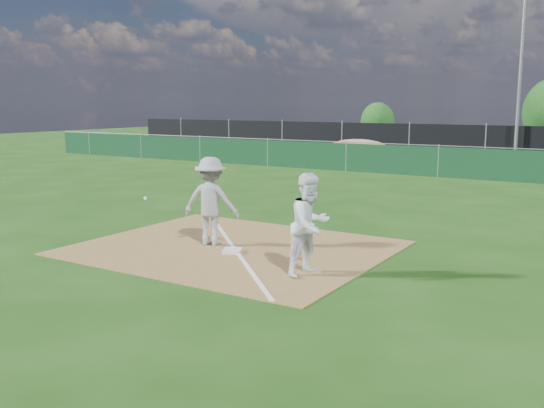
% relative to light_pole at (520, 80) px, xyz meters
% --- Properties ---
extents(ground, '(90.00, 90.00, 0.00)m').
position_rel_light_pole_xyz_m(ground, '(-1.50, -12.70, -4.00)').
color(ground, '#18400D').
rests_on(ground, ground).
extents(infield_dirt, '(6.00, 5.00, 0.02)m').
position_rel_light_pole_xyz_m(infield_dirt, '(-1.50, -21.70, -3.99)').
color(infield_dirt, olive).
rests_on(infield_dirt, ground).
extents(foul_line, '(5.01, 5.01, 0.01)m').
position_rel_light_pole_xyz_m(foul_line, '(-1.50, -21.70, -3.98)').
color(foul_line, white).
rests_on(foul_line, infield_dirt).
extents(green_fence, '(44.00, 0.05, 1.20)m').
position_rel_light_pole_xyz_m(green_fence, '(-1.50, -7.70, -3.40)').
color(green_fence, '#0D321A').
rests_on(green_fence, ground).
extents(dirt_mound, '(3.38, 2.60, 1.17)m').
position_rel_light_pole_xyz_m(dirt_mound, '(-6.50, -4.20, -3.42)').
color(dirt_mound, '#A5814F').
rests_on(dirt_mound, ground).
extents(black_fence, '(46.00, 0.04, 1.80)m').
position_rel_light_pole_xyz_m(black_fence, '(-1.50, 0.30, -3.10)').
color(black_fence, black).
rests_on(black_fence, ground).
extents(parking_lot, '(46.00, 9.00, 0.01)m').
position_rel_light_pole_xyz_m(parking_lot, '(-1.50, 5.30, -4.00)').
color(parking_lot, black).
rests_on(parking_lot, ground).
extents(light_pole, '(0.16, 0.16, 8.00)m').
position_rel_light_pole_xyz_m(light_pole, '(0.00, 0.00, 0.00)').
color(light_pole, slate).
rests_on(light_pole, ground).
extents(first_base, '(0.45, 0.45, 0.07)m').
position_rel_light_pole_xyz_m(first_base, '(-1.27, -22.06, -3.94)').
color(first_base, white).
rests_on(first_base, infield_dirt).
extents(play_at_first, '(2.36, 0.98, 1.82)m').
position_rel_light_pole_xyz_m(play_at_first, '(-2.03, -21.73, -3.07)').
color(play_at_first, '#A9AAAC').
rests_on(play_at_first, infield_dirt).
extents(runner, '(0.88, 1.01, 1.77)m').
position_rel_light_pole_xyz_m(runner, '(0.75, -22.60, -3.11)').
color(runner, white).
rests_on(runner, ground).
extents(car_left, '(4.63, 3.00, 1.47)m').
position_rel_light_pole_xyz_m(car_left, '(-9.15, 4.06, -3.26)').
color(car_left, '#ABADB2').
rests_on(car_left, parking_lot).
extents(car_mid, '(4.87, 2.11, 1.56)m').
position_rel_light_pole_xyz_m(car_mid, '(-2.43, 5.45, -3.21)').
color(car_mid, black).
rests_on(car_mid, parking_lot).
extents(tree_left, '(2.48, 2.48, 2.94)m').
position_rel_light_pole_xyz_m(tree_left, '(-11.46, 10.48, -2.49)').
color(tree_left, '#382316').
rests_on(tree_left, ground).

